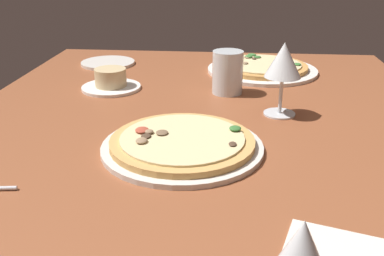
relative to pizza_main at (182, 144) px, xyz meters
The scene contains 7 objects.
dining_table 8.09cm from the pizza_main, 24.22° to the right, with size 150.00×110.00×4.00cm, color brown.
pizza_main is the anchor object (origin of this frame).
pizza_side 59.55cm from the pizza_main, 17.63° to the right, with size 32.85×32.85×3.36cm.
ramekin_on_saucer 42.44cm from the pizza_main, 32.76° to the left, with size 15.60×15.60×5.52cm.
wine_glass_far 30.34cm from the pizza_main, 44.39° to the right, with size 8.03×8.03×16.38cm.
water_glass 36.09cm from the pizza_main, 12.55° to the right, with size 7.81×7.81×10.93cm.
side_plate 68.59cm from the pizza_main, 26.68° to the left, with size 17.05×17.05×0.90cm, color silver.
Camera 1 is at (-81.11, -5.48, 39.51)cm, focal length 41.23 mm.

